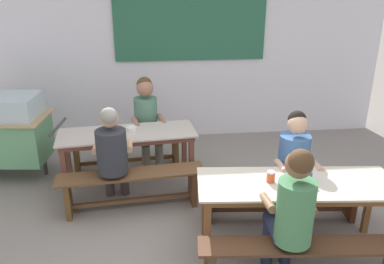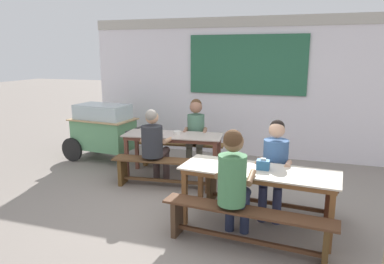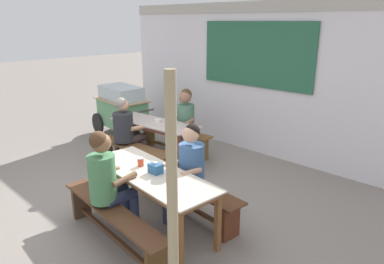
{
  "view_description": "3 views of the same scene",
  "coord_description": "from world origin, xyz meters",
  "px_view_note": "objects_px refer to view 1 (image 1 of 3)",
  "views": [
    {
      "loc": [
        -0.49,
        -3.46,
        2.55
      ],
      "look_at": [
        -0.1,
        0.45,
        1.0
      ],
      "focal_mm": 37.51,
      "sensor_mm": 36.0,
      "label": 1
    },
    {
      "loc": [
        1.33,
        -4.39,
        2.11
      ],
      "look_at": [
        -0.33,
        0.67,
        0.92
      ],
      "focal_mm": 33.58,
      "sensor_mm": 36.0,
      "label": 2
    },
    {
      "loc": [
        3.82,
        -2.71,
        2.45
      ],
      "look_at": [
        0.35,
        0.91,
        0.87
      ],
      "focal_mm": 33.03,
      "sensor_mm": 36.0,
      "label": 3
    }
  ],
  "objects_px": {
    "person_center_facing": "(147,118)",
    "tissue_box": "(302,175)",
    "dining_table_near": "(297,189)",
    "soup_bowl": "(132,129)",
    "bench_near_front": "(309,259)",
    "person_right_near_table": "(295,162)",
    "person_left_back_turned": "(112,151)",
    "bench_far_front": "(132,185)",
    "food_cart": "(0,130)",
    "person_near_front": "(292,209)",
    "dining_table_far": "(127,138)",
    "condiment_jar": "(271,177)",
    "bench_far_back": "(127,147)",
    "bench_near_back": "(281,193)"
  },
  "relations": [
    {
      "from": "person_center_facing",
      "to": "tissue_box",
      "type": "relative_size",
      "value": 8.5
    },
    {
      "from": "dining_table_near",
      "to": "soup_bowl",
      "type": "relative_size",
      "value": 14.88
    },
    {
      "from": "bench_near_front",
      "to": "person_right_near_table",
      "type": "height_order",
      "value": "person_right_near_table"
    },
    {
      "from": "person_left_back_turned",
      "to": "person_right_near_table",
      "type": "relative_size",
      "value": 0.99
    },
    {
      "from": "dining_table_near",
      "to": "bench_far_front",
      "type": "relative_size",
      "value": 1.13
    },
    {
      "from": "bench_near_front",
      "to": "person_center_facing",
      "type": "height_order",
      "value": "person_center_facing"
    },
    {
      "from": "food_cart",
      "to": "person_near_front",
      "type": "distance_m",
      "value": 3.93
    },
    {
      "from": "dining_table_far",
      "to": "dining_table_near",
      "type": "bearing_deg",
      "value": -41.16
    },
    {
      "from": "person_right_near_table",
      "to": "tissue_box",
      "type": "bearing_deg",
      "value": -102.55
    },
    {
      "from": "bench_far_front",
      "to": "person_center_facing",
      "type": "xyz_separation_m",
      "value": [
        0.18,
        1.05,
        0.43
      ]
    },
    {
      "from": "person_center_facing",
      "to": "condiment_jar",
      "type": "height_order",
      "value": "person_center_facing"
    },
    {
      "from": "bench_near_front",
      "to": "soup_bowl",
      "type": "bearing_deg",
      "value": 127.35
    },
    {
      "from": "bench_far_back",
      "to": "food_cart",
      "type": "relative_size",
      "value": 1.03
    },
    {
      "from": "food_cart",
      "to": "dining_table_near",
      "type": "bearing_deg",
      "value": -30.13
    },
    {
      "from": "dining_table_near",
      "to": "bench_far_back",
      "type": "xyz_separation_m",
      "value": [
        -1.7,
        1.98,
        -0.36
      ]
    },
    {
      "from": "tissue_box",
      "to": "bench_near_back",
      "type": "bearing_deg",
      "value": 90.11
    },
    {
      "from": "dining_table_far",
      "to": "person_right_near_table",
      "type": "bearing_deg",
      "value": -28.57
    },
    {
      "from": "bench_near_back",
      "to": "person_near_front",
      "type": "distance_m",
      "value": 1.13
    },
    {
      "from": "bench_far_front",
      "to": "bench_near_front",
      "type": "height_order",
      "value": "same"
    },
    {
      "from": "person_left_back_turned",
      "to": "condiment_jar",
      "type": "xyz_separation_m",
      "value": [
        1.54,
        -0.91,
        0.08
      ]
    },
    {
      "from": "condiment_jar",
      "to": "person_near_front",
      "type": "bearing_deg",
      "value": -85.91
    },
    {
      "from": "bench_far_back",
      "to": "person_center_facing",
      "type": "xyz_separation_m",
      "value": [
        0.3,
        -0.04,
        0.43
      ]
    },
    {
      "from": "food_cart",
      "to": "person_center_facing",
      "type": "xyz_separation_m",
      "value": [
        1.92,
        0.02,
        0.1
      ]
    },
    {
      "from": "dining_table_far",
      "to": "bench_near_back",
      "type": "bearing_deg",
      "value": -27.89
    },
    {
      "from": "tissue_box",
      "to": "dining_table_near",
      "type": "bearing_deg",
      "value": -149.95
    },
    {
      "from": "person_near_front",
      "to": "person_left_back_turned",
      "type": "distance_m",
      "value": 2.11
    },
    {
      "from": "bench_near_front",
      "to": "bench_far_back",
      "type": "bearing_deg",
      "value": 123.27
    },
    {
      "from": "soup_bowl",
      "to": "food_cart",
      "type": "bearing_deg",
      "value": 165.45
    },
    {
      "from": "person_near_front",
      "to": "person_left_back_turned",
      "type": "relative_size",
      "value": 1.06
    },
    {
      "from": "food_cart",
      "to": "soup_bowl",
      "type": "bearing_deg",
      "value": -14.55
    },
    {
      "from": "dining_table_near",
      "to": "person_left_back_turned",
      "type": "distance_m",
      "value": 2.02
    },
    {
      "from": "dining_table_far",
      "to": "condiment_jar",
      "type": "distance_m",
      "value": 1.99
    },
    {
      "from": "dining_table_far",
      "to": "person_near_front",
      "type": "bearing_deg",
      "value": -52.92
    },
    {
      "from": "dining_table_far",
      "to": "person_center_facing",
      "type": "height_order",
      "value": "person_center_facing"
    },
    {
      "from": "person_left_back_turned",
      "to": "tissue_box",
      "type": "height_order",
      "value": "person_left_back_turned"
    },
    {
      "from": "bench_near_front",
      "to": "food_cart",
      "type": "xyz_separation_m",
      "value": [
        -3.28,
        2.47,
        0.33
      ]
    },
    {
      "from": "dining_table_near",
      "to": "bench_near_front",
      "type": "height_order",
      "value": "dining_table_near"
    },
    {
      "from": "bench_near_back",
      "to": "bench_near_front",
      "type": "height_order",
      "value": "same"
    },
    {
      "from": "person_right_near_table",
      "to": "condiment_jar",
      "type": "xyz_separation_m",
      "value": [
        -0.39,
        -0.43,
        0.08
      ]
    },
    {
      "from": "tissue_box",
      "to": "condiment_jar",
      "type": "xyz_separation_m",
      "value": [
        -0.29,
        0.01,
        -0.01
      ]
    },
    {
      "from": "dining_table_far",
      "to": "person_near_front",
      "type": "relative_size",
      "value": 1.3
    },
    {
      "from": "dining_table_near",
      "to": "dining_table_far",
      "type": "bearing_deg",
      "value": 138.84
    },
    {
      "from": "bench_near_front",
      "to": "food_cart",
      "type": "relative_size",
      "value": 1.2
    },
    {
      "from": "bench_far_back",
      "to": "person_right_near_table",
      "type": "bearing_deg",
      "value": -39.4
    },
    {
      "from": "bench_far_front",
      "to": "dining_table_far",
      "type": "bearing_deg",
      "value": 95.99
    },
    {
      "from": "bench_far_front",
      "to": "bench_near_back",
      "type": "height_order",
      "value": "same"
    },
    {
      "from": "soup_bowl",
      "to": "dining_table_near",
      "type": "bearing_deg",
      "value": -42.94
    },
    {
      "from": "bench_near_back",
      "to": "condiment_jar",
      "type": "height_order",
      "value": "condiment_jar"
    },
    {
      "from": "bench_far_back",
      "to": "bench_near_back",
      "type": "relative_size",
      "value": 0.89
    },
    {
      "from": "tissue_box",
      "to": "soup_bowl",
      "type": "bearing_deg",
      "value": 138.41
    }
  ]
}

